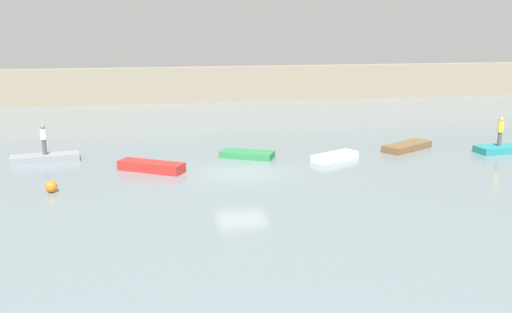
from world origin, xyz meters
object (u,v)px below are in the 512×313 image
rowboat_red (151,166)px  person_white_shirt (44,138)px  rowboat_brown (407,146)px  rowboat_teal (498,149)px  mooring_buoy (51,186)px  rowboat_green (247,154)px  rowboat_grey (45,158)px  rowboat_white (335,157)px  person_yellow_shirt (500,130)px

rowboat_red → person_white_shirt: bearing=-176.9°
rowboat_brown → rowboat_teal: bearing=-49.6°
rowboat_teal → mooring_buoy: 24.54m
rowboat_red → rowboat_green: rowboat_red is taller
rowboat_green → mooring_buoy: mooring_buoy is taller
rowboat_grey → rowboat_green: rowboat_grey is taller
rowboat_brown → person_white_shirt: 20.69m
rowboat_grey → mooring_buoy: bearing=-86.8°
rowboat_red → mooring_buoy: size_ratio=6.48×
rowboat_grey → rowboat_brown: rowboat_brown is taller
rowboat_white → rowboat_teal: rowboat_teal is taller
rowboat_grey → rowboat_white: (15.59, -2.70, -0.01)m
rowboat_white → mooring_buoy: size_ratio=5.23×
rowboat_red → person_yellow_shirt: bearing=33.7°
person_white_shirt → mooring_buoy: (1.22, -6.04, -1.05)m
rowboat_grey → rowboat_green: bearing=-14.5°
person_yellow_shirt → rowboat_red: bearing=-178.8°
rowboat_grey → rowboat_white: 15.82m
person_yellow_shirt → mooring_buoy: bearing=-172.3°
person_white_shirt → person_yellow_shirt: bearing=-6.2°
rowboat_white → rowboat_teal: (9.95, -0.06, 0.00)m
person_white_shirt → mooring_buoy: bearing=-78.6°
rowboat_red → rowboat_grey: bearing=-176.9°
rowboat_brown → rowboat_teal: size_ratio=1.32×
mooring_buoy → rowboat_red: bearing=33.0°
rowboat_teal → mooring_buoy: bearing=-177.3°
rowboat_white → person_yellow_shirt: size_ratio=1.65×
rowboat_brown → person_white_shirt: person_white_shirt is taller
rowboat_red → rowboat_teal: rowboat_red is taller
person_white_shirt → rowboat_red: bearing=-29.4°
rowboat_teal → rowboat_grey: bearing=168.8°
rowboat_grey → rowboat_brown: bearing=-11.2°
rowboat_green → person_yellow_shirt: size_ratio=1.74×
person_white_shirt → rowboat_white: bearing=-9.8°
rowboat_red → rowboat_teal: size_ratio=1.31×
mooring_buoy → person_white_shirt: bearing=101.4°
rowboat_white → person_white_shirt: size_ratio=1.70×
rowboat_white → person_yellow_shirt: 10.02m
rowboat_grey → rowboat_red: 6.46m
rowboat_red → rowboat_white: 9.97m
rowboat_grey → rowboat_teal: (25.54, -2.76, -0.00)m
rowboat_white → rowboat_teal: bearing=-27.6°
rowboat_brown → rowboat_grey: bearing=146.5°
rowboat_red → mooring_buoy: 5.26m
rowboat_white → person_yellow_shirt: (9.95, -0.06, 1.14)m
rowboat_white → person_yellow_shirt: bearing=-27.6°
rowboat_green → rowboat_white: size_ratio=1.05×
rowboat_teal → person_white_shirt: 25.71m
rowboat_red → rowboat_white: bearing=35.3°
rowboat_red → rowboat_teal: (19.91, 0.42, -0.05)m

